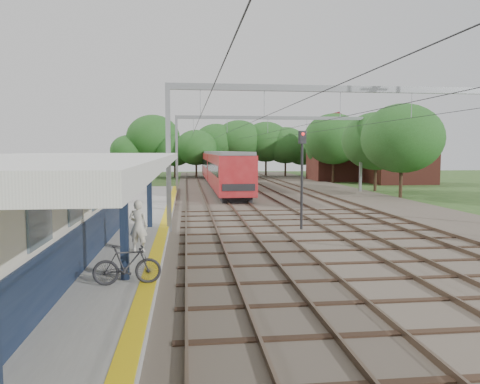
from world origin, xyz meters
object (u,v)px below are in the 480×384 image
bicycle (127,265)px  train (220,168)px  person (138,226)px  signal_post (302,166)px

bicycle → train: train is taller
train → person: bearing=-99.1°
train → signal_post: (1.85, -28.33, 1.11)m
signal_post → bicycle: bearing=-146.7°
train → signal_post: 28.41m
train → signal_post: signal_post is taller
bicycle → train: size_ratio=0.05×
train → signal_post: size_ratio=7.23×
person → bicycle: (0.11, -4.13, -0.38)m
bicycle → person: bearing=-3.2°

